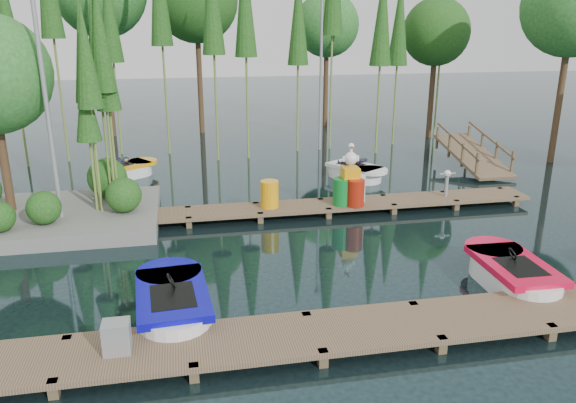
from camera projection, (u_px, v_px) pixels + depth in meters
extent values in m
plane|color=#1D3236|center=(273.00, 250.00, 14.29)|extent=(90.00, 90.00, 0.00)
cube|color=brown|center=(314.00, 333.00, 10.01)|extent=(18.00, 1.50, 0.10)
cube|color=brown|center=(54.00, 394.00, 8.70)|extent=(0.16, 0.16, 0.50)
cube|color=brown|center=(68.00, 350.00, 9.88)|extent=(0.16, 0.16, 0.50)
cube|color=brown|center=(194.00, 378.00, 9.10)|extent=(0.16, 0.16, 0.50)
cube|color=brown|center=(192.00, 337.00, 10.27)|extent=(0.16, 0.16, 0.50)
cube|color=brown|center=(323.00, 363.00, 9.49)|extent=(0.16, 0.16, 0.50)
cube|color=brown|center=(306.00, 325.00, 10.66)|extent=(0.16, 0.16, 0.50)
cube|color=brown|center=(441.00, 350.00, 9.88)|extent=(0.16, 0.16, 0.50)
cube|color=brown|center=(412.00, 314.00, 11.06)|extent=(0.16, 0.16, 0.50)
cube|color=brown|center=(550.00, 337.00, 10.27)|extent=(0.16, 0.16, 0.50)
cube|color=brown|center=(511.00, 304.00, 11.45)|extent=(0.16, 0.16, 0.50)
cube|color=brown|center=(292.00, 207.00, 16.73)|extent=(15.00, 1.20, 0.10)
cube|color=brown|center=(36.00, 236.00, 15.05)|extent=(0.16, 0.16, 0.50)
cube|color=brown|center=(44.00, 224.00, 15.94)|extent=(0.16, 0.16, 0.50)
cube|color=brown|center=(114.00, 231.00, 15.42)|extent=(0.16, 0.16, 0.50)
cube|color=brown|center=(118.00, 219.00, 16.31)|extent=(0.16, 0.16, 0.50)
cube|color=brown|center=(189.00, 226.00, 15.79)|extent=(0.16, 0.16, 0.50)
cube|color=brown|center=(188.00, 215.00, 16.68)|extent=(0.16, 0.16, 0.50)
cube|color=brown|center=(260.00, 221.00, 16.16)|extent=(0.16, 0.16, 0.50)
cube|color=brown|center=(256.00, 211.00, 17.05)|extent=(0.16, 0.16, 0.50)
cube|color=brown|center=(328.00, 217.00, 16.53)|extent=(0.16, 0.16, 0.50)
cube|color=brown|center=(320.00, 206.00, 17.42)|extent=(0.16, 0.16, 0.50)
cube|color=brown|center=(394.00, 212.00, 16.90)|extent=(0.16, 0.16, 0.50)
cube|color=brown|center=(382.00, 203.00, 17.79)|extent=(0.16, 0.16, 0.50)
cube|color=brown|center=(456.00, 208.00, 17.27)|extent=(0.16, 0.16, 0.50)
cube|color=brown|center=(442.00, 199.00, 18.16)|extent=(0.16, 0.16, 0.50)
cube|color=brown|center=(516.00, 204.00, 17.64)|extent=(0.16, 0.16, 0.50)
cube|color=brown|center=(499.00, 195.00, 18.53)|extent=(0.16, 0.16, 0.50)
cube|color=slate|center=(47.00, 219.00, 15.94)|extent=(6.20, 4.20, 0.42)
sphere|color=#25581B|center=(44.00, 208.00, 14.84)|extent=(0.90, 0.90, 0.90)
sphere|color=#25581B|center=(107.00, 178.00, 17.10)|extent=(1.20, 1.20, 1.20)
sphere|color=#25581B|center=(124.00, 195.00, 15.75)|extent=(1.00, 1.00, 1.00)
cylinder|color=#47311E|center=(3.00, 155.00, 15.57)|extent=(0.24, 0.24, 3.60)
cylinder|color=olive|center=(103.00, 116.00, 15.92)|extent=(0.07, 0.07, 5.93)
cone|color=#25581B|center=(95.00, 40.00, 15.28)|extent=(0.70, 0.70, 2.97)
cylinder|color=olive|center=(91.00, 122.00, 15.75)|extent=(0.07, 0.07, 5.66)
cone|color=#25581B|center=(83.00, 49.00, 15.14)|extent=(0.70, 0.70, 2.83)
cylinder|color=olive|center=(111.00, 128.00, 16.09)|extent=(0.07, 0.07, 5.22)
cone|color=#25581B|center=(105.00, 63.00, 15.52)|extent=(0.70, 0.70, 2.61)
cylinder|color=olive|center=(93.00, 129.00, 15.21)|extent=(0.07, 0.07, 5.53)
cone|color=#25581B|center=(85.00, 55.00, 14.61)|extent=(0.70, 0.70, 2.76)
cylinder|color=olive|center=(91.00, 155.00, 15.54)|extent=(0.07, 0.07, 4.01)
cone|color=#25581B|center=(86.00, 104.00, 15.11)|extent=(0.70, 0.70, 2.01)
cylinder|color=olive|center=(107.00, 114.00, 15.81)|extent=(0.07, 0.07, 6.11)
cone|color=#25581B|center=(99.00, 35.00, 15.15)|extent=(0.70, 0.70, 3.05)
cylinder|color=#47311E|center=(561.00, 87.00, 22.12)|extent=(0.26, 0.26, 6.06)
sphere|color=#32772E|center=(573.00, 6.00, 21.18)|extent=(3.81, 3.81, 3.81)
cylinder|color=#47311E|center=(432.00, 86.00, 27.13)|extent=(0.26, 0.26, 5.02)
sphere|color=#25581B|center=(436.00, 32.00, 26.35)|extent=(3.16, 3.16, 3.16)
cylinder|color=#47311E|center=(326.00, 77.00, 30.10)|extent=(0.26, 0.26, 5.31)
sphere|color=#32772E|center=(327.00, 25.00, 29.28)|extent=(3.34, 3.34, 3.34)
cylinder|color=#47311E|center=(199.00, 69.00, 28.07)|extent=(0.26, 0.26, 6.46)
sphere|color=#25581B|center=(196.00, 0.00, 27.07)|extent=(4.06, 4.06, 4.06)
cylinder|color=#47311E|center=(107.00, 66.00, 27.17)|extent=(0.26, 0.26, 6.85)
cylinder|color=olive|center=(14.00, 71.00, 21.19)|extent=(0.09, 0.09, 7.48)
cone|color=#25581B|center=(6.00, 12.00, 20.54)|extent=(0.90, 0.90, 4.11)
cylinder|color=olive|center=(54.00, 40.00, 21.67)|extent=(0.09, 0.09, 9.66)
cylinder|color=olive|center=(114.00, 63.00, 23.29)|extent=(0.09, 0.09, 7.69)
cone|color=#25581B|center=(108.00, 9.00, 22.62)|extent=(0.90, 0.90, 4.23)
cylinder|color=olive|center=(163.00, 47.00, 23.13)|extent=(0.09, 0.09, 8.99)
cylinder|color=olive|center=(214.00, 56.00, 22.08)|extent=(0.09, 0.09, 8.44)
cylinder|color=olive|center=(246.00, 58.00, 22.47)|extent=(0.09, 0.09, 8.22)
cylinder|color=olive|center=(298.00, 66.00, 23.83)|extent=(0.09, 0.09, 7.41)
cone|color=#25581B|center=(298.00, 14.00, 23.18)|extent=(0.90, 0.90, 4.07)
cylinder|color=olive|center=(332.00, 36.00, 23.95)|extent=(0.09, 0.09, 9.77)
cylinder|color=olive|center=(380.00, 67.00, 23.45)|extent=(0.09, 0.09, 7.40)
cone|color=#25581B|center=(382.00, 14.00, 22.81)|extent=(0.90, 0.90, 4.07)
cylinder|color=olive|center=(397.00, 66.00, 25.23)|extent=(0.09, 0.09, 7.14)
cone|color=#25581B|center=(400.00, 20.00, 24.61)|extent=(0.90, 0.90, 3.93)
cylinder|color=olive|center=(441.00, 48.00, 26.40)|extent=(0.09, 0.09, 8.61)
cylinder|color=gray|center=(46.00, 104.00, 14.54)|extent=(0.12, 0.12, 7.00)
cylinder|color=gray|center=(321.00, 70.00, 24.20)|extent=(0.12, 0.12, 7.00)
cube|color=brown|center=(473.00, 155.00, 21.83)|extent=(1.50, 3.94, 0.95)
cube|color=brown|center=(477.00, 165.00, 20.19)|extent=(0.08, 0.08, 0.90)
cube|color=brown|center=(462.00, 155.00, 21.19)|extent=(0.08, 0.08, 0.90)
cube|color=brown|center=(449.00, 146.00, 22.18)|extent=(0.08, 0.08, 0.90)
cube|color=brown|center=(437.00, 138.00, 23.17)|extent=(0.08, 0.08, 0.90)
cube|color=brown|center=(457.00, 141.00, 21.51)|extent=(0.06, 3.54, 0.83)
cube|color=brown|center=(512.00, 163.00, 20.45)|extent=(0.08, 0.08, 0.90)
cube|color=brown|center=(496.00, 153.00, 21.44)|extent=(0.08, 0.08, 0.90)
cube|color=brown|center=(482.00, 145.00, 22.43)|extent=(0.08, 0.08, 0.90)
cube|color=brown|center=(469.00, 137.00, 23.43)|extent=(0.08, 0.08, 0.90)
cube|color=brown|center=(491.00, 139.00, 21.77)|extent=(0.06, 3.54, 0.83)
cube|color=white|center=(173.00, 310.00, 10.89)|extent=(1.41, 1.42, 0.61)
cylinder|color=white|center=(171.00, 294.00, 11.50)|extent=(1.41, 1.41, 0.61)
cylinder|color=white|center=(176.00, 327.00, 10.28)|extent=(1.41, 1.41, 0.61)
cube|color=#0806A4|center=(172.00, 294.00, 10.79)|extent=(1.51, 2.39, 0.15)
cylinder|color=#0806A4|center=(169.00, 273.00, 11.68)|extent=(1.44, 1.44, 0.15)
cube|color=black|center=(173.00, 297.00, 10.57)|extent=(0.89, 1.15, 0.07)
torus|color=black|center=(171.00, 280.00, 10.87)|extent=(0.19, 0.32, 0.29)
cube|color=white|center=(513.00, 279.00, 12.21)|extent=(1.30, 1.31, 0.58)
cylinder|color=white|center=(498.00, 267.00, 12.81)|extent=(1.30, 1.30, 0.58)
cylinder|color=white|center=(530.00, 292.00, 11.62)|extent=(1.30, 1.30, 0.58)
cube|color=red|center=(515.00, 265.00, 12.11)|extent=(1.35, 2.24, 0.15)
cylinder|color=red|center=(493.00, 249.00, 12.98)|extent=(1.33, 1.33, 0.15)
cube|color=black|center=(521.00, 268.00, 11.90)|extent=(0.81, 1.06, 0.06)
torus|color=black|center=(512.00, 254.00, 12.20)|extent=(0.17, 0.29, 0.28)
cube|color=white|center=(124.00, 173.00, 20.74)|extent=(1.51, 1.51, 0.50)
cylinder|color=white|center=(137.00, 170.00, 21.11)|extent=(1.51, 1.51, 0.50)
cylinder|color=white|center=(111.00, 176.00, 20.37)|extent=(1.51, 1.51, 0.50)
cube|color=#F3A00C|center=(123.00, 166.00, 20.66)|extent=(2.18, 1.98, 0.13)
cylinder|color=#F3A00C|center=(142.00, 162.00, 21.19)|extent=(1.54, 1.54, 0.13)
cube|color=black|center=(119.00, 165.00, 20.52)|extent=(1.12, 1.06, 0.05)
torus|color=black|center=(126.00, 160.00, 20.69)|extent=(0.28, 0.25, 0.24)
imported|color=#1E1E2D|center=(117.00, 160.00, 20.42)|extent=(0.49, 0.46, 0.88)
cube|color=white|center=(354.00, 174.00, 20.60)|extent=(1.52, 1.52, 0.50)
cylinder|color=white|center=(366.00, 177.00, 20.21)|extent=(1.52, 1.52, 0.50)
cylinder|color=white|center=(343.00, 171.00, 20.99)|extent=(1.52, 1.52, 0.50)
cube|color=white|center=(355.00, 166.00, 20.52)|extent=(1.97, 2.22, 0.13)
cylinder|color=white|center=(372.00, 171.00, 19.95)|extent=(1.55, 1.55, 0.13)
cube|color=black|center=(351.00, 164.00, 20.63)|extent=(1.06, 1.13, 0.06)
torus|color=black|center=(358.00, 162.00, 20.36)|extent=(0.25, 0.29, 0.24)
imported|color=#1E1E2D|center=(350.00, 159.00, 20.60)|extent=(0.43, 0.46, 0.83)
imported|color=#1E1E2D|center=(362.00, 161.00, 20.60)|extent=(0.33, 0.36, 0.62)
cube|color=gray|center=(117.00, 337.00, 9.30)|extent=(0.45, 0.38, 0.55)
cylinder|color=#F3A00C|center=(270.00, 194.00, 16.47)|extent=(0.53, 0.53, 0.80)
cylinder|color=#0D7727|center=(342.00, 192.00, 16.68)|extent=(0.54, 0.54, 0.80)
cylinder|color=silver|center=(356.00, 188.00, 17.03)|extent=(0.54, 0.54, 0.80)
cylinder|color=#9F1B0B|center=(355.00, 193.00, 16.58)|extent=(0.54, 0.54, 0.80)
cube|color=#F3A00C|center=(350.00, 172.00, 16.64)|extent=(0.49, 0.49, 0.31)
sphere|color=white|center=(351.00, 159.00, 16.51)|extent=(0.39, 0.39, 0.39)
cylinder|color=white|center=(351.00, 151.00, 16.44)|extent=(0.09, 0.09, 0.27)
sphere|color=white|center=(351.00, 146.00, 16.39)|extent=(0.18, 0.18, 0.18)
cone|color=#FB4F0D|center=(353.00, 148.00, 16.23)|extent=(0.09, 0.27, 0.09)
cube|color=white|center=(351.00, 159.00, 16.51)|extent=(0.49, 0.05, 0.16)
cylinder|color=gray|center=(446.00, 186.00, 17.51)|extent=(0.11, 0.11, 0.63)
sphere|color=white|center=(448.00, 173.00, 17.38)|extent=(0.21, 0.21, 0.21)
cube|color=gray|center=(448.00, 173.00, 17.38)|extent=(0.53, 0.04, 0.04)
cone|color=#FB4F0D|center=(449.00, 174.00, 17.27)|extent=(0.04, 0.11, 0.04)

